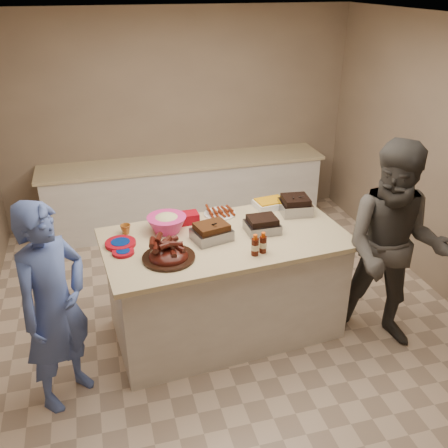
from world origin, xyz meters
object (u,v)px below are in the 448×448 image
object	(u,v)px
rib_platter	(169,259)
guest_gray	(378,337)
coleslaw_bowl	(167,231)
mustard_bottle	(199,238)
plastic_cup	(126,234)
bbq_bottle_a	(255,255)
island	(225,329)
bbq_bottle_b	(263,252)
roasting_pan	(295,213)
guest_blue	(70,393)

from	to	relation	value
rib_platter	guest_gray	distance (m)	2.13
coleslaw_bowl	guest_gray	bearing A→B (deg)	-22.03
guest_gray	mustard_bottle	bearing A→B (deg)	-166.45
mustard_bottle	plastic_cup	size ratio (longest dim) A/B	1.27
bbq_bottle_a	plastic_cup	xyz separation A→B (m)	(-0.97, 0.64, 0.00)
bbq_bottle_a	mustard_bottle	size ratio (longest dim) A/B	1.59
bbq_bottle_a	mustard_bottle	world-z (taller)	bbq_bottle_a
island	plastic_cup	world-z (taller)	plastic_cup
rib_platter	coleslaw_bowl	size ratio (longest dim) A/B	1.23
bbq_bottle_b	coleslaw_bowl	bearing A→B (deg)	140.21
rib_platter	roasting_pan	bearing A→B (deg)	22.52
rib_platter	mustard_bottle	distance (m)	0.42
bbq_bottle_a	rib_platter	bearing A→B (deg)	170.03
rib_platter	bbq_bottle_b	world-z (taller)	bbq_bottle_b
plastic_cup	guest_blue	world-z (taller)	plastic_cup
mustard_bottle	guest_gray	bearing A→B (deg)	-18.88
roasting_pan	guest_gray	distance (m)	1.39
bbq_bottle_b	guest_blue	distance (m)	1.92
bbq_bottle_a	roasting_pan	bearing A→B (deg)	46.81
roasting_pan	mustard_bottle	distance (m)	1.02
rib_platter	bbq_bottle_a	distance (m)	0.69
roasting_pan	guest_gray	world-z (taller)	roasting_pan
island	roasting_pan	xyz separation A→B (m)	(0.76, 0.30, 0.99)
island	bbq_bottle_b	size ratio (longest dim) A/B	11.63
plastic_cup	coleslaw_bowl	bearing A→B (deg)	-7.45
island	plastic_cup	size ratio (longest dim) A/B	22.97
guest_blue	guest_gray	xyz separation A→B (m)	(2.75, -0.03, 0.00)
plastic_cup	guest_gray	size ratio (longest dim) A/B	0.05
island	plastic_cup	distance (m)	1.32
mustard_bottle	coleslaw_bowl	bearing A→B (deg)	140.84
plastic_cup	guest_gray	distance (m)	2.50
mustard_bottle	guest_gray	xyz separation A→B (m)	(1.56, -0.53, -0.99)
rib_platter	guest_blue	world-z (taller)	rib_platter
rib_platter	guest_gray	bearing A→B (deg)	-7.69
roasting_pan	bbq_bottle_b	distance (m)	0.83
mustard_bottle	guest_gray	world-z (taller)	mustard_bottle
bbq_bottle_a	bbq_bottle_b	world-z (taller)	bbq_bottle_a
island	bbq_bottle_a	world-z (taller)	bbq_bottle_a
island	guest_blue	size ratio (longest dim) A/B	1.24
bbq_bottle_a	mustard_bottle	xyz separation A→B (m)	(-0.37, 0.40, -0.00)
coleslaw_bowl	bbq_bottle_a	distance (m)	0.86
bbq_bottle_a	mustard_bottle	distance (m)	0.55
coleslaw_bowl	guest_gray	world-z (taller)	coleslaw_bowl
island	bbq_bottle_b	distance (m)	1.06
bbq_bottle_a	plastic_cup	size ratio (longest dim) A/B	2.01
rib_platter	roasting_pan	world-z (taller)	rib_platter
coleslaw_bowl	guest_blue	distance (m)	1.54
rib_platter	coleslaw_bowl	xyz separation A→B (m)	(0.07, 0.48, 0.00)
guest_gray	coleslaw_bowl	bearing A→B (deg)	-169.60
island	bbq_bottle_a	size ratio (longest dim) A/B	11.44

